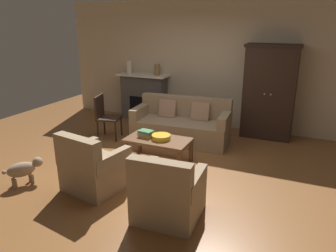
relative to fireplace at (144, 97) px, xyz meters
name	(u,v)px	position (x,y,z in m)	size (l,w,h in m)	color
ground_plane	(162,165)	(1.55, -2.30, -0.57)	(9.60, 9.60, 0.00)	brown
back_wall	(209,65)	(1.55, 0.25, 0.83)	(7.20, 0.10, 2.80)	beige
fireplace	(144,97)	(0.00, 0.00, 0.00)	(1.26, 0.48, 1.12)	#4C4947
armoire	(269,92)	(2.95, -0.08, 0.39)	(1.06, 0.57, 1.91)	black
couch	(182,125)	(1.41, -1.03, -0.25)	(1.97, 0.99, 0.86)	#937A5B
coffee_table	(158,142)	(1.43, -2.18, -0.20)	(1.10, 0.60, 0.42)	brown
fruit_bowl	(161,137)	(1.49, -2.17, -0.11)	(0.32, 0.32, 0.08)	gold
book_stack	(146,133)	(1.19, -2.16, -0.09)	(0.27, 0.20, 0.11)	gold
mantel_vase_cream	(129,67)	(-0.38, -0.02, 0.71)	(0.14, 0.14, 0.31)	beige
mantel_vase_bronze	(157,70)	(0.38, -0.02, 0.68)	(0.14, 0.14, 0.26)	olive
armchair_near_left	(94,169)	(1.00, -3.42, -0.25)	(0.89, 0.89, 0.88)	#997F60
armchair_near_right	(168,195)	(2.27, -3.65, -0.25)	(0.82, 0.82, 0.88)	#997F60
side_chair_wooden	(105,114)	(-0.10, -1.52, -0.06)	(0.54, 0.54, 0.90)	black
dog	(24,169)	(-0.04, -3.73, -0.32)	(0.38, 0.51, 0.39)	gray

